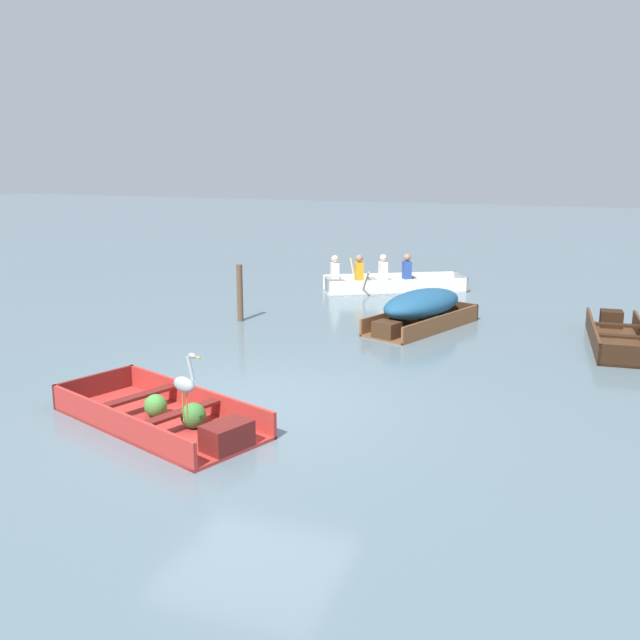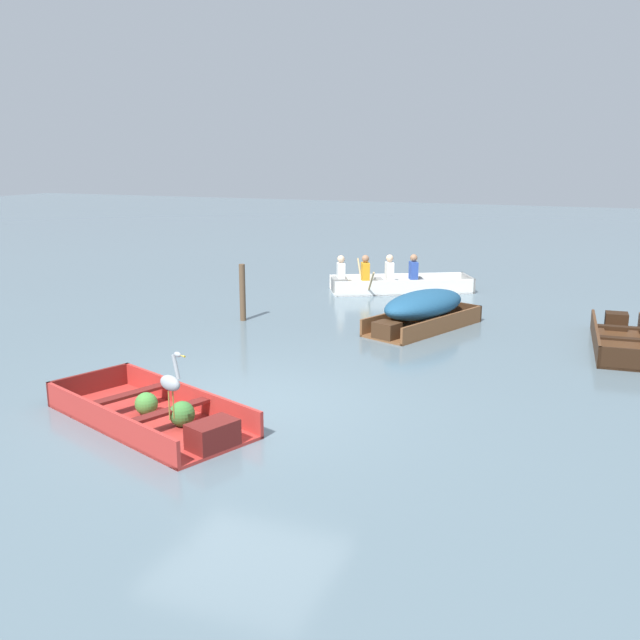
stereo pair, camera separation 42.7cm
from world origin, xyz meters
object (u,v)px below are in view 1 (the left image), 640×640
(skiff_dark_varnish_near_moored, at_px, (617,337))
(heron_on_dinghy, at_px, (185,383))
(skiff_wooden_brown_mid_moored, at_px, (421,308))
(dinghy_red_foreground, at_px, (167,417))
(mooring_post, at_px, (240,293))
(rowboat_white_with_crew, at_px, (384,282))

(skiff_dark_varnish_near_moored, height_order, heron_on_dinghy, heron_on_dinghy)
(skiff_wooden_brown_mid_moored, height_order, heron_on_dinghy, heron_on_dinghy)
(dinghy_red_foreground, bearing_deg, mooring_post, 107.03)
(skiff_dark_varnish_near_moored, bearing_deg, skiff_wooden_brown_mid_moored, -178.56)
(skiff_dark_varnish_near_moored, distance_m, rowboat_white_with_crew, 6.25)
(dinghy_red_foreground, relative_size, rowboat_white_with_crew, 0.91)
(dinghy_red_foreground, distance_m, skiff_dark_varnish_near_moored, 8.32)
(skiff_wooden_brown_mid_moored, bearing_deg, dinghy_red_foreground, -107.26)
(heron_on_dinghy, bearing_deg, rowboat_white_with_crew, 92.12)
(mooring_post, bearing_deg, skiff_wooden_brown_mid_moored, 10.17)
(skiff_dark_varnish_near_moored, distance_m, heron_on_dinghy, 8.41)
(heron_on_dinghy, bearing_deg, skiff_wooden_brown_mid_moored, 79.16)
(dinghy_red_foreground, distance_m, heron_on_dinghy, 1.10)
(dinghy_red_foreground, xyz_separation_m, rowboat_white_with_crew, (0.25, 9.65, 0.11))
(mooring_post, bearing_deg, dinghy_red_foreground, -72.97)
(dinghy_red_foreground, height_order, skiff_wooden_brown_mid_moored, skiff_wooden_brown_mid_moored)
(skiff_wooden_brown_mid_moored, relative_size, rowboat_white_with_crew, 0.80)
(skiff_dark_varnish_near_moored, distance_m, skiff_wooden_brown_mid_moored, 3.59)
(skiff_wooden_brown_mid_moored, distance_m, rowboat_white_with_crew, 3.87)
(skiff_wooden_brown_mid_moored, distance_m, mooring_post, 3.66)
(skiff_wooden_brown_mid_moored, bearing_deg, rowboat_white_with_crew, 115.58)
(rowboat_white_with_crew, height_order, heron_on_dinghy, heron_on_dinghy)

